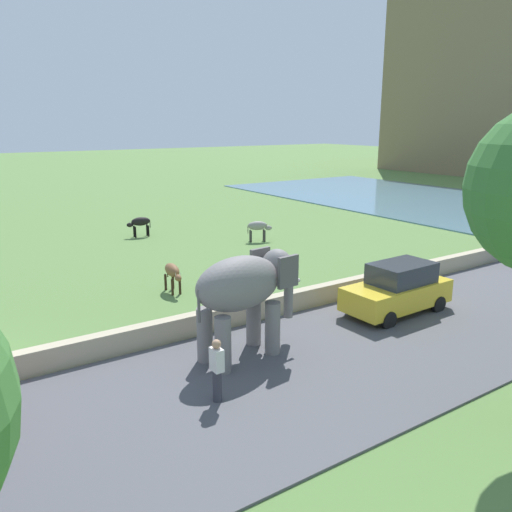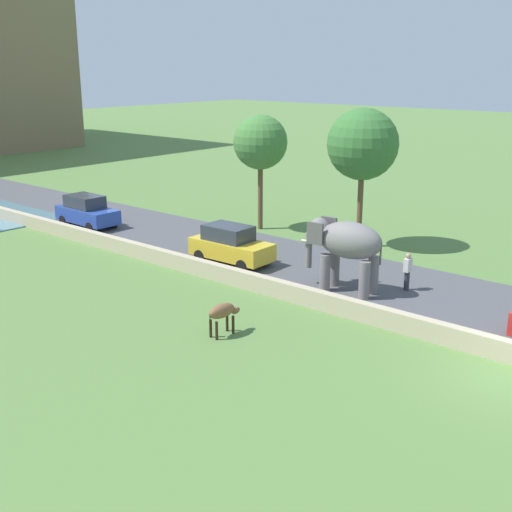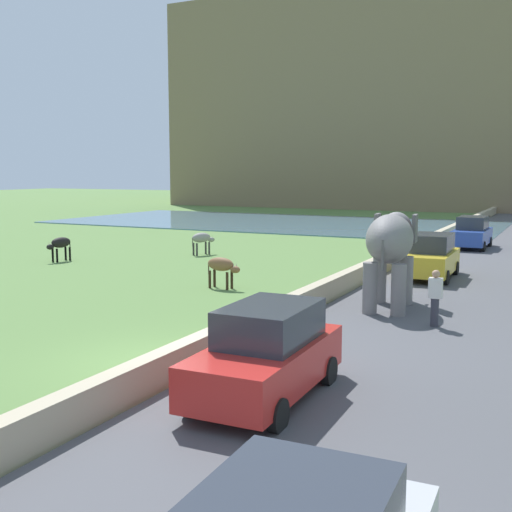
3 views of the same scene
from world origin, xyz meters
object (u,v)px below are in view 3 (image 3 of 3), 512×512
Objects in this scene: car_red at (267,353)px; cow_black at (60,244)px; car_blue at (472,233)px; cow_brown at (222,266)px; elephant at (391,245)px; person_beside_elephant at (435,297)px; cow_grey at (202,239)px; car_yellow at (431,257)px.

cow_black is (-16.92, 12.45, -0.06)m from car_red.
car_blue reaches higher than cow_brown.
elephant reaches higher than car_red.
cow_brown is 0.99× the size of cow_black.
cow_grey is (-13.80, 10.49, -0.04)m from person_beside_elephant.
car_red is at bearing -55.42° from cow_grey.
cow_black is (-16.90, 3.52, -1.20)m from elephant.
cow_black is (-16.92, -2.75, -0.06)m from car_yellow.
car_yellow reaches higher than cow_black.
elephant is 2.52× the size of cow_grey.
car_blue reaches higher than person_beside_elephant.
car_blue reaches higher than cow_black.
cow_grey is at bearing -143.70° from car_blue.
cow_grey is (-12.06, 2.29, -0.06)m from car_yellow.
person_beside_elephant is 1.16× the size of cow_brown.
cow_grey is at bearing 169.25° from car_yellow.
car_blue is 11.14m from car_yellow.
car_red is 15.20m from car_yellow.
cow_grey is (-12.06, 17.49, -0.06)m from car_red.
car_yellow is 17.14m from cow_black.
cow_black is at bearing 163.72° from person_beside_elephant.
cow_brown is (-6.46, -5.53, -0.06)m from car_yellow.
cow_brown is (-6.46, 9.67, -0.06)m from car_red.
person_beside_elephant is 8.62m from cow_brown.
cow_brown is (5.60, -7.82, 0.00)m from cow_grey.
car_blue is 2.84× the size of cow_black.
car_blue reaches higher than cow_grey.
car_red is at bearing -90.00° from car_yellow.
car_red is 1.00× the size of car_yellow.
car_blue is 21.89m from cow_black.
car_red is at bearing -90.00° from car_blue.
car_red is at bearing -103.97° from person_beside_elephant.
elephant reaches higher than cow_grey.
elephant is at bearing -90.09° from car_blue.
cow_black is at bearing -134.00° from cow_grey.
cow_brown is at bearing 123.73° from car_red.
car_red and car_yellow have the same top height.
car_blue is 17.88m from cow_brown.
cow_brown is at bearing -111.17° from car_blue.
car_blue is at bearing 89.99° from car_yellow.
car_yellow is (-0.00, -11.14, 0.00)m from car_blue.
person_beside_elephant is at bearing -78.00° from car_yellow.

